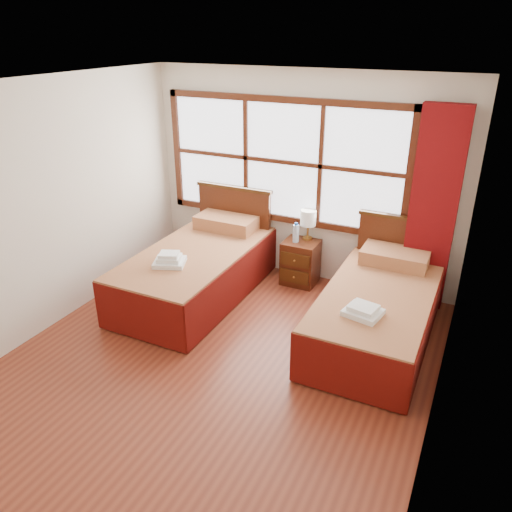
% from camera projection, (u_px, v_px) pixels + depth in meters
% --- Properties ---
extents(floor, '(4.50, 4.50, 0.00)m').
position_uv_depth(floor, '(215.00, 365.00, 4.89)').
color(floor, brown).
rests_on(floor, ground).
extents(ceiling, '(4.50, 4.50, 0.00)m').
position_uv_depth(ceiling, '(203.00, 87.00, 3.79)').
color(ceiling, white).
rests_on(ceiling, wall_back).
extents(wall_back, '(4.00, 0.00, 4.00)m').
position_uv_depth(wall_back, '(302.00, 179.00, 6.18)').
color(wall_back, silver).
rests_on(wall_back, floor).
extents(wall_left, '(0.00, 4.50, 4.50)m').
position_uv_depth(wall_left, '(42.00, 210.00, 5.13)').
color(wall_left, silver).
rests_on(wall_left, floor).
extents(wall_right, '(0.00, 4.50, 4.50)m').
position_uv_depth(wall_right, '(452.00, 292.00, 3.55)').
color(wall_right, silver).
rests_on(wall_right, floor).
extents(window, '(3.16, 0.06, 1.56)m').
position_uv_depth(window, '(282.00, 162.00, 6.16)').
color(window, white).
rests_on(window, wall_back).
extents(curtain, '(0.50, 0.16, 2.30)m').
position_uv_depth(curtain, '(433.00, 211.00, 5.49)').
color(curtain, maroon).
rests_on(curtain, wall_back).
extents(bed_left, '(1.15, 2.23, 1.12)m').
position_uv_depth(bed_left, '(199.00, 268.00, 6.07)').
color(bed_left, '#41250D').
rests_on(bed_left, floor).
extents(bed_right, '(1.08, 2.10, 1.05)m').
position_uv_depth(bed_right, '(378.00, 310.00, 5.22)').
color(bed_right, '#41250D').
rests_on(bed_right, floor).
extents(nightstand, '(0.43, 0.43, 0.57)m').
position_uv_depth(nightstand, '(300.00, 262.00, 6.35)').
color(nightstand, '#491F0F').
rests_on(nightstand, floor).
extents(towels_left, '(0.42, 0.40, 0.14)m').
position_uv_depth(towels_left, '(169.00, 260.00, 5.56)').
color(towels_left, white).
rests_on(towels_left, bed_left).
extents(towels_right, '(0.38, 0.35, 0.10)m').
position_uv_depth(towels_right, '(363.00, 311.00, 4.66)').
color(towels_right, white).
rests_on(towels_right, bed_right).
extents(lamp, '(0.20, 0.20, 0.38)m').
position_uv_depth(lamp, '(308.00, 219.00, 6.21)').
color(lamp, '#B48539').
rests_on(lamp, nightstand).
extents(bottle_near, '(0.07, 0.07, 0.26)m').
position_uv_depth(bottle_near, '(296.00, 233.00, 6.18)').
color(bottle_near, silver).
rests_on(bottle_near, nightstand).
extents(bottle_far, '(0.07, 0.07, 0.25)m').
position_uv_depth(bottle_far, '(296.00, 233.00, 6.19)').
color(bottle_far, silver).
rests_on(bottle_far, nightstand).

